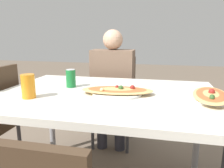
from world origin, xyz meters
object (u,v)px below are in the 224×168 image
dining_table (107,102)px  person_seated (113,81)px  chair_far_seated (115,95)px  pizza_main (117,91)px  soda_can (71,78)px  pizza_second (211,96)px  drink_glass (28,86)px

dining_table → person_seated: bearing=99.6°
chair_far_seated → pizza_main: 0.89m
soda_can → dining_table: bearing=-19.4°
dining_table → pizza_second: 0.61m
chair_far_seated → person_seated: bearing=90.0°
chair_far_seated → soda_can: 0.80m
soda_can → drink_glass: bearing=-113.6°
chair_far_seated → person_seated: 0.21m
soda_can → pizza_second: 0.90m
chair_far_seated → person_seated: size_ratio=0.77×
chair_far_seated → pizza_second: (0.73, -0.82, 0.27)m
dining_table → soda_can: bearing=160.6°
pizza_main → person_seated: bearing=104.7°
pizza_second → chair_far_seated: bearing=131.7°
person_seated → pizza_main: (0.19, -0.71, 0.09)m
soda_can → pizza_main: bearing=-17.2°
person_seated → soda_can: 0.64m
dining_table → pizza_second: pizza_second is taller
pizza_main → drink_glass: drink_glass is taller
soda_can → pizza_second: soda_can is taller
chair_far_seated → pizza_second: 1.13m
pizza_second → pizza_main: bearing=-178.9°
soda_can → chair_far_seated: bearing=77.2°
dining_table → pizza_second: size_ratio=3.19×
person_seated → pizza_second: size_ratio=2.64×
chair_far_seated → dining_table: bearing=98.3°
pizza_main → pizza_second: bearing=1.1°
pizza_second → person_seated: bearing=136.0°
pizza_main → soda_can: (-0.35, 0.11, 0.04)m
chair_far_seated → person_seated: (0.00, -0.11, 0.18)m
person_seated → drink_glass: person_seated is taller
chair_far_seated → drink_glass: bearing=73.9°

